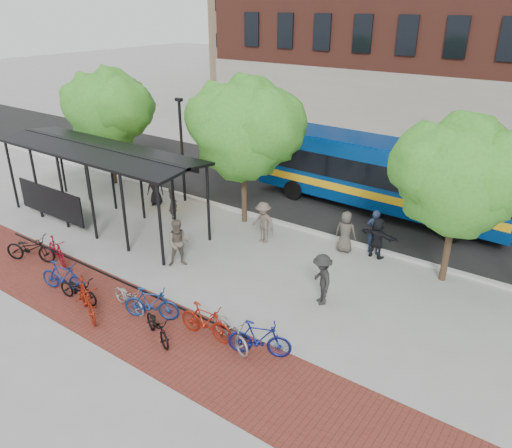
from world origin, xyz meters
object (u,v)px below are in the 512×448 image
Objects in this scene: bike_8 at (157,326)px; pedestrian_1 at (173,204)px; bike_7 at (151,304)px; bus at (381,172)px; pedestrian_3 at (263,222)px; bike_4 at (78,290)px; pedestrian_6 at (346,232)px; bus_shelter at (97,158)px; bike_1 at (57,250)px; pedestrian_7 at (375,232)px; pedestrian_0 at (155,189)px; pedestrian_5 at (377,238)px; bike_6 at (129,297)px; tree_a at (108,106)px; bike_10 at (230,330)px; tree_c at (464,173)px; bike_9 at (206,321)px; bike_5 at (86,299)px; lamp_post_left at (182,148)px; pedestrian_9 at (322,279)px; bike_11 at (259,339)px; tree_b at (246,125)px; pedestrian_8 at (179,243)px; bike_0 at (30,248)px.

bike_8 is 8.95m from pedestrian_1.
bus is at bearing -34.13° from bike_7.
bike_4 is at bearing -100.67° from pedestrian_3.
pedestrian_6 reaches higher than bike_7.
bus_shelter reaches higher than bike_1.
pedestrian_0 is at bearing 8.12° from pedestrian_7.
pedestrian_5 is at bearing 26.58° from pedestrian_3.
bike_1 is 1.00× the size of bike_4.
bike_7 is at bearing -77.22° from bike_6.
tree_a is 3.66× the size of bike_4.
tree_a is 3.61× the size of pedestrian_6.
bus_shelter is 11.13m from bike_10.
tree_c is at bearing -7.98° from bike_10.
bike_4 is (8.43, -8.65, -3.80)m from tree_a.
pedestrian_3 is (-2.34, 6.31, 0.33)m from bike_9.
bus is at bearing -91.18° from pedestrian_6.
tree_c is 12.94m from bike_5.
lamp_post_left is 3.12× the size of pedestrian_0.
pedestrian_9 reaches higher than pedestrian_6.
pedestrian_6 reaches higher than bike_4.
pedestrian_5 is at bearing -25.85° from bike_11.
tree_b is 9.79m from bike_5.
tree_c is at bearing 98.31° from pedestrian_9.
pedestrian_9 reaches higher than bike_9.
bus_shelter reaches higher than pedestrian_8.
bus_shelter is at bearing -45.40° from tree_a.
bus is at bearing 42.19° from bus_shelter.
bike_11 is 0.99× the size of pedestrian_8.
bike_5 reaches higher than bike_0.
pedestrian_3 reaches higher than bike_0.
lamp_post_left is at bearing 86.60° from pedestrian_8.
bike_0 is at bearing 94.62° from pedestrian_1.
bike_10 is 1.12× the size of pedestrian_6.
pedestrian_7 reaches higher than bike_0.
lamp_post_left is at bearing 178.90° from tree_c.
tree_a reaches higher than bike_7.
bike_4 is (-4.87, -13.45, -1.49)m from bus.
pedestrian_7 reaches higher than bike_11.
pedestrian_1 is at bearing -16.59° from tree_a.
bike_10 is at bearing -55.32° from pedestrian_3.
bike_0 is 12.31m from pedestrian_6.
bike_0 is 5.66m from bike_6.
bike_5 is at bearing 96.68° from bike_7.
bike_0 is at bearing 134.15° from bike_1.
bike_1 is at bearing -111.93° from pedestrian_0.
pedestrian_1 is (-8.79, 5.55, 0.24)m from bike_11.
bike_5 is 1.32m from bike_6.
bike_11 is 6.11m from pedestrian_8.
pedestrian_7 is (9.54, 7.88, 0.41)m from bike_1.
bike_8 is 0.88× the size of bike_10.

